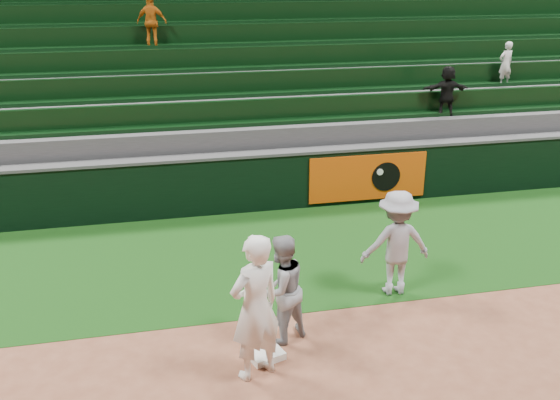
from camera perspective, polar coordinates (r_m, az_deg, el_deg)
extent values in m
plane|color=brown|center=(8.65, 0.13, -13.74)|extent=(70.00, 70.00, 0.00)
cube|color=#0F340D|center=(11.20, -3.18, -5.14)|extent=(36.00, 4.20, 0.01)
cube|color=white|center=(8.55, -1.45, -13.80)|extent=(0.55, 0.55, 0.10)
imported|color=white|center=(7.73, -2.28, -9.80)|extent=(0.84, 0.72, 1.94)
imported|color=#91939A|center=(8.51, 0.10, -8.15)|extent=(0.95, 0.87, 1.56)
imported|color=#9C9EA9|center=(9.82, 10.58, -3.89)|extent=(1.12, 0.68, 1.70)
cube|color=black|center=(12.98, -4.80, 1.42)|extent=(36.00, 0.35, 1.20)
cube|color=#D84C0A|center=(13.49, 8.04, 2.06)|extent=(2.60, 0.05, 1.00)
cylinder|color=black|center=(13.61, 9.67, 2.12)|extent=(0.64, 0.02, 0.64)
cylinder|color=white|center=(13.50, 9.14, 2.54)|extent=(0.14, 0.02, 0.14)
cube|color=#424244|center=(12.79, -4.88, 4.04)|extent=(36.00, 0.40, 0.06)
cube|color=#3B3B3D|center=(13.59, -5.24, 3.32)|extent=(36.00, 0.85, 1.65)
cube|color=black|center=(13.55, -5.53, 7.97)|extent=(36.00, 0.14, 0.50)
cube|color=black|center=(13.44, -5.41, 6.94)|extent=(36.00, 0.45, 0.08)
cube|color=#3B3B3D|center=(14.34, -5.71, 5.18)|extent=(36.00, 0.85, 2.10)
cube|color=black|center=(14.29, -6.02, 10.47)|extent=(36.00, 0.14, 0.50)
cube|color=black|center=(14.16, -5.91, 9.51)|extent=(36.00, 0.45, 0.08)
cube|color=#3B3B3D|center=(15.10, -6.13, 6.85)|extent=(36.00, 0.85, 2.55)
cube|color=black|center=(15.05, -6.47, 12.72)|extent=(36.00, 0.14, 0.50)
cube|color=black|center=(14.92, -6.36, 11.83)|extent=(36.00, 0.45, 0.08)
cube|color=#3B3B3D|center=(15.87, -6.51, 8.36)|extent=(36.00, 0.85, 3.00)
cube|color=black|center=(15.84, -6.88, 14.75)|extent=(36.00, 0.14, 0.50)
cube|color=black|center=(15.69, -6.78, 13.92)|extent=(36.00, 0.45, 0.08)
cube|color=#3B3B3D|center=(16.65, -6.86, 9.73)|extent=(36.00, 0.85, 3.45)
cube|color=black|center=(16.64, -7.26, 16.58)|extent=(36.00, 0.14, 0.50)
cube|color=black|center=(16.49, -7.17, 15.81)|extent=(36.00, 0.45, 0.08)
cube|color=#3B3B3D|center=(17.44, -7.18, 10.98)|extent=(36.00, 0.85, 3.90)
cube|color=black|center=(17.30, -7.52, 17.53)|extent=(36.00, 0.45, 0.08)
cube|color=#3B3B3D|center=(18.24, -7.48, 12.11)|extent=(36.00, 0.85, 4.35)
imported|color=#C06012|center=(15.43, -11.64, 15.66)|extent=(0.77, 0.52, 1.22)
imported|color=black|center=(14.69, 15.01, 9.62)|extent=(1.07, 0.42, 1.12)
imported|color=silver|center=(16.28, 19.93, 11.63)|extent=(0.43, 0.32, 1.05)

